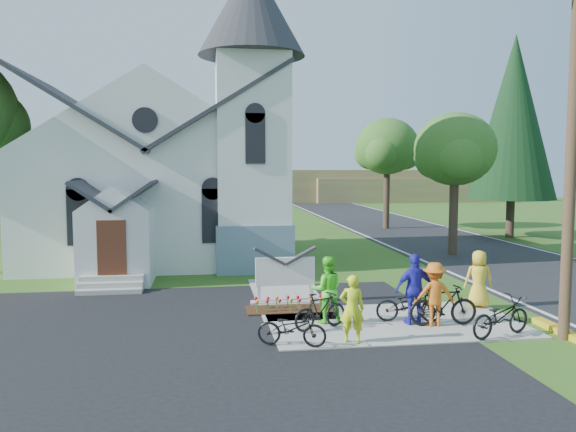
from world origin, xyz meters
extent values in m
plane|color=#375C1A|center=(0.00, 0.00, 0.00)|extent=(120.00, 120.00, 0.00)
cube|color=black|center=(-7.00, -2.00, 0.01)|extent=(20.00, 16.00, 0.02)
cube|color=black|center=(10.00, 15.00, 0.01)|extent=(8.00, 90.00, 0.02)
cube|color=gray|center=(1.50, 0.50, 0.03)|extent=(7.00, 4.00, 0.05)
cube|color=white|center=(-6.00, 13.00, 2.50)|extent=(11.00, 9.00, 5.00)
cube|color=slate|center=(-1.70, 9.70, 1.00)|extent=(3.20, 3.20, 2.00)
cube|color=white|center=(-1.70, 9.70, 4.50)|extent=(3.00, 3.00, 9.00)
cone|color=#26252A|center=(-1.70, 9.70, 11.00)|extent=(4.50, 4.50, 4.00)
cube|color=white|center=(-7.00, 7.30, 1.40)|extent=(2.60, 2.40, 2.80)
cube|color=#4F2516|center=(-7.00, 6.07, 1.50)|extent=(1.00, 0.10, 2.00)
cube|color=gray|center=(-1.20, 3.20, 0.05)|extent=(2.20, 0.40, 0.10)
cube|color=white|center=(-2.05, 3.20, 0.55)|extent=(0.12, 0.12, 1.00)
cube|color=white|center=(-0.35, 3.20, 0.55)|extent=(0.12, 0.12, 1.00)
cube|color=white|center=(-1.20, 3.20, 1.05)|extent=(1.90, 0.14, 0.90)
cube|color=#34210E|center=(-1.20, 2.30, 0.04)|extent=(2.60, 1.10, 0.07)
cylinder|color=#432F21|center=(5.30, -1.50, 5.00)|extent=(0.28, 0.28, 10.00)
cylinder|color=#35261D|center=(8.50, 12.00, 2.02)|extent=(0.44, 0.44, 4.05)
ellipsoid|color=#326021|center=(8.50, 12.00, 5.25)|extent=(4.00, 4.00, 3.60)
cylinder|color=#35261D|center=(9.00, 24.00, 2.25)|extent=(0.44, 0.44, 4.50)
ellipsoid|color=#326021|center=(9.00, 24.00, 5.82)|extent=(4.40, 4.40, 3.96)
cylinder|color=#35261D|center=(15.00, 18.00, 1.20)|extent=(0.50, 0.50, 2.40)
cone|color=black|center=(15.00, 18.00, 7.40)|extent=(5.20, 5.20, 10.00)
cube|color=olive|center=(6.00, 56.00, 2.00)|extent=(60.00, 8.00, 4.00)
cube|color=olive|center=(-10.00, 58.00, 2.80)|extent=(30.00, 6.00, 5.60)
cube|color=olive|center=(22.00, 54.00, 1.50)|extent=(25.00, 6.00, 3.00)
imported|color=#D4EA1B|center=(-0.14, -1.10, 0.89)|extent=(0.68, 0.51, 1.69)
imported|color=black|center=(-1.66, -1.20, 0.49)|extent=(1.79, 1.12, 0.89)
imported|color=#4FE92B|center=(-0.38, 0.71, 0.98)|extent=(0.94, 0.76, 1.86)
imported|color=black|center=(-0.69, 0.08, 0.55)|extent=(1.70, 1.12, 1.00)
imported|color=#2624B5|center=(1.97, 0.20, 1.03)|extent=(1.19, 0.59, 1.95)
imported|color=black|center=(1.91, 0.44, 0.53)|extent=(1.93, 0.98, 0.97)
imported|color=orange|center=(2.45, -0.01, 0.92)|extent=(1.18, 0.75, 1.74)
imported|color=black|center=(2.69, -0.06, 0.62)|extent=(1.91, 0.61, 1.14)
imported|color=yellow|center=(4.63, 1.73, 0.93)|extent=(0.96, 0.72, 1.77)
imported|color=black|center=(3.74, -1.20, 0.56)|extent=(2.07, 1.31, 1.03)
camera|label=1|loc=(-3.67, -14.29, 4.37)|focal=35.00mm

